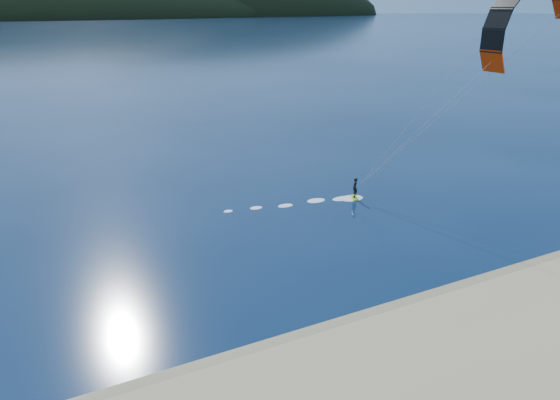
% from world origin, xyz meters
% --- Properties ---
extents(wet_sand, '(220.00, 2.50, 0.10)m').
position_xyz_m(wet_sand, '(0.00, 4.50, 0.05)').
color(wet_sand, olive).
rests_on(wet_sand, ground).
extents(headland, '(1200.00, 310.00, 140.00)m').
position_xyz_m(headland, '(0.63, 745.28, 0.00)').
color(headland, black).
rests_on(headland, ground).
extents(kitesurfer_near, '(24.59, 9.22, 16.95)m').
position_xyz_m(kitesurfer_near, '(24.11, 13.53, 11.82)').
color(kitesurfer_near, '#90C116').
rests_on(kitesurfer_near, ground).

